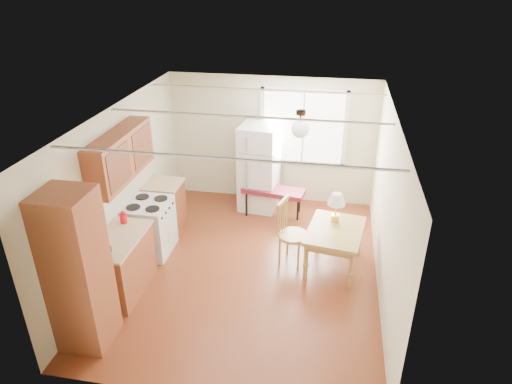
% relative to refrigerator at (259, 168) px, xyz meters
% --- Properties ---
extents(room_shell, '(4.60, 5.60, 2.62)m').
position_rel_refrigerator_xyz_m(room_shell, '(0.18, -2.06, 0.41)').
color(room_shell, '#522011').
rests_on(room_shell, ground).
extents(kitchen_run, '(0.65, 3.40, 2.20)m').
position_rel_refrigerator_xyz_m(kitchen_run, '(-1.54, -2.69, -0.00)').
color(kitchen_run, brown).
rests_on(kitchen_run, ground).
extents(window_unit, '(1.64, 0.05, 1.51)m').
position_rel_refrigerator_xyz_m(window_unit, '(0.78, 0.42, 0.71)').
color(window_unit, white).
rests_on(window_unit, room_shell).
extents(pendant_light, '(0.26, 0.26, 0.40)m').
position_rel_refrigerator_xyz_m(pendant_light, '(0.88, -1.66, 1.39)').
color(pendant_light, black).
rests_on(pendant_light, room_shell).
extents(refrigerator, '(0.77, 0.77, 1.68)m').
position_rel_refrigerator_xyz_m(refrigerator, '(0.00, 0.00, 0.00)').
color(refrigerator, silver).
rests_on(refrigerator, ground).
extents(bench, '(1.22, 0.60, 0.54)m').
position_rel_refrigerator_xyz_m(bench, '(0.32, -0.24, -0.36)').
color(bench, maroon).
rests_on(bench, ground).
extents(dining_table, '(0.97, 1.20, 0.68)m').
position_rel_refrigerator_xyz_m(dining_table, '(1.50, -1.77, -0.26)').
color(dining_table, olive).
rests_on(dining_table, ground).
extents(chair, '(0.51, 0.51, 1.08)m').
position_rel_refrigerator_xyz_m(chair, '(0.76, -1.72, -0.22)').
color(chair, olive).
rests_on(chair, ground).
extents(table_lamp, '(0.28, 0.28, 0.48)m').
position_rel_refrigerator_xyz_m(table_lamp, '(1.48, -1.51, 0.19)').
color(table_lamp, gold).
rests_on(table_lamp, dining_table).
extents(coffee_maker, '(0.21, 0.27, 0.39)m').
position_rel_refrigerator_xyz_m(coffee_maker, '(-1.54, -3.37, 0.20)').
color(coffee_maker, black).
rests_on(coffee_maker, kitchen_run).
extents(kettle, '(0.11, 0.11, 0.20)m').
position_rel_refrigerator_xyz_m(kettle, '(-1.60, -2.50, 0.14)').
color(kettle, red).
rests_on(kettle, kitchen_run).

